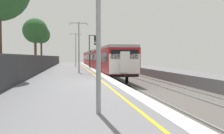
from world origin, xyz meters
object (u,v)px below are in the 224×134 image
signal_gantry (91,47)px  speed_limit_sign (90,56)px  background_tree_right (35,31)px  platform_lamp_near (98,6)px  platform_lamp_mid (79,43)px  background_tree_left (42,35)px  platform_lamp_far (76,47)px  commuter_train_at_platform (98,59)px

signal_gantry → speed_limit_sign: size_ratio=1.87×
speed_limit_sign → background_tree_right: background_tree_right is taller
speed_limit_sign → platform_lamp_near: size_ratio=0.51×
background_tree_right → speed_limit_sign: bearing=-11.3°
platform_lamp_mid → background_tree_left: (-5.54, 16.85, 2.12)m
platform_lamp_far → background_tree_left: bearing=-166.8°
platform_lamp_near → background_tree_right: size_ratio=0.73×
background_tree_right → platform_lamp_mid: bearing=-61.3°
commuter_train_at_platform → speed_limit_sign: (-1.85, -7.23, 0.41)m
signal_gantry → platform_lamp_far: bearing=109.7°
speed_limit_sign → background_tree_right: 8.51m
commuter_train_at_platform → signal_gantry: (-1.47, -4.32, 1.80)m
commuter_train_at_platform → platform_lamp_near: bearing=-96.1°
platform_lamp_far → signal_gantry: bearing=-70.3°
speed_limit_sign → background_tree_left: bearing=133.5°
commuter_train_at_platform → background_tree_right: (-9.46, -5.71, 3.90)m
speed_limit_sign → platform_lamp_mid: bearing=-101.4°
commuter_train_at_platform → signal_gantry: bearing=-108.8°
platform_lamp_near → platform_lamp_far: size_ratio=0.90×
commuter_train_at_platform → platform_lamp_mid: bearing=-102.7°
commuter_train_at_platform → background_tree_left: bearing=176.6°
signal_gantry → background_tree_right: bearing=-170.1°
signal_gantry → platform_lamp_near: platform_lamp_near is taller
platform_lamp_near → background_tree_left: bearing=99.0°
commuter_train_at_platform → background_tree_right: background_tree_right is taller
signal_gantry → platform_lamp_mid: (-2.21, -11.98, -0.01)m
signal_gantry → background_tree_right: (-7.99, -1.39, 2.10)m
signal_gantry → platform_lamp_far: (-2.21, 6.17, 0.28)m
platform_lamp_mid → background_tree_right: bearing=118.7°
platform_lamp_near → platform_lamp_mid: size_ratio=1.00×
commuter_train_at_platform → platform_lamp_far: bearing=153.3°
commuter_train_at_platform → signal_gantry: signal_gantry is taller
signal_gantry → speed_limit_sign: signal_gantry is taller
platform_lamp_mid → background_tree_left: background_tree_left is taller
signal_gantry → speed_limit_sign: 3.25m
speed_limit_sign → background_tree_left: background_tree_left is taller
background_tree_right → background_tree_left: bearing=87.8°
speed_limit_sign → platform_lamp_far: platform_lamp_far is taller
commuter_train_at_platform → speed_limit_sign: size_ratio=16.28×
speed_limit_sign → background_tree_left: size_ratio=0.39×
speed_limit_sign → platform_lamp_far: 9.42m
platform_lamp_near → commuter_train_at_platform: bearing=83.9°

